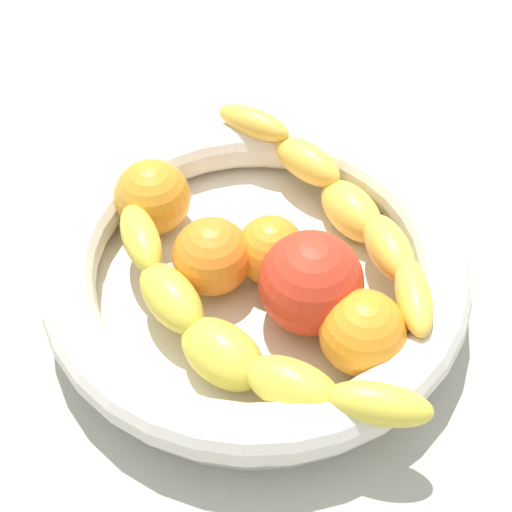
% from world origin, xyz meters
% --- Properties ---
extents(kitchen_counter, '(1.20, 1.20, 0.03)m').
position_xyz_m(kitchen_counter, '(0.00, 0.00, 0.01)').
color(kitchen_counter, '#AAA999').
rests_on(kitchen_counter, ground).
extents(fruit_bowl, '(0.31, 0.31, 0.06)m').
position_xyz_m(fruit_bowl, '(0.00, 0.00, 0.06)').
color(fruit_bowl, silver).
rests_on(fruit_bowl, kitchen_counter).
extents(banana_draped_left, '(0.27, 0.09, 0.05)m').
position_xyz_m(banana_draped_left, '(0.04, -0.06, 0.08)').
color(banana_draped_left, yellow).
rests_on(banana_draped_left, fruit_bowl).
extents(banana_draped_right, '(0.27, 0.10, 0.05)m').
position_xyz_m(banana_draped_right, '(0.01, 0.08, 0.08)').
color(banana_draped_right, yellow).
rests_on(banana_draped_right, fruit_bowl).
extents(orange_front, '(0.06, 0.06, 0.06)m').
position_xyz_m(orange_front, '(-0.10, -0.02, 0.08)').
color(orange_front, orange).
rests_on(orange_front, fruit_bowl).
extents(orange_mid_left, '(0.06, 0.06, 0.06)m').
position_xyz_m(orange_mid_left, '(-0.02, -0.02, 0.08)').
color(orange_mid_left, orange).
rests_on(orange_mid_left, fruit_bowl).
extents(orange_mid_right, '(0.05, 0.05, 0.05)m').
position_xyz_m(orange_mid_right, '(-0.00, 0.01, 0.07)').
color(orange_mid_right, orange).
rests_on(orange_mid_right, fruit_bowl).
extents(orange_rear, '(0.06, 0.06, 0.06)m').
position_xyz_m(orange_rear, '(0.10, 0.01, 0.08)').
color(orange_rear, orange).
rests_on(orange_rear, fruit_bowl).
extents(tomato_red, '(0.07, 0.07, 0.07)m').
position_xyz_m(tomato_red, '(0.05, 0.01, 0.08)').
color(tomato_red, red).
rests_on(tomato_red, fruit_bowl).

